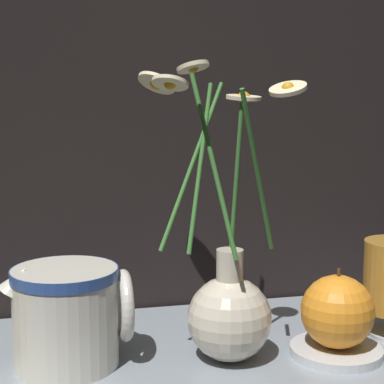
% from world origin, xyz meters
% --- Properties ---
extents(ground_plane, '(6.00, 6.00, 0.00)m').
position_xyz_m(ground_plane, '(0.00, 0.00, 0.00)').
color(ground_plane, black).
extents(shelf, '(0.70, 0.32, 0.01)m').
position_xyz_m(shelf, '(0.00, 0.00, 0.01)').
color(shelf, gray).
rests_on(shelf, ground_plane).
extents(vase_with_flowers, '(0.16, 0.19, 0.32)m').
position_xyz_m(vase_with_flowers, '(0.05, -0.03, 0.08)').
color(vase_with_flowers, beige).
rests_on(vase_with_flowers, shelf).
extents(ceramic_pitcher, '(0.14, 0.12, 0.12)m').
position_xyz_m(ceramic_pitcher, '(-0.12, -0.01, 0.07)').
color(ceramic_pitcher, beige).
rests_on(ceramic_pitcher, shelf).
extents(saucer_plate, '(0.10, 0.10, 0.01)m').
position_xyz_m(saucer_plate, '(0.17, -0.05, 0.02)').
color(saucer_plate, silver).
rests_on(saucer_plate, shelf).
extents(orange_fruit, '(0.08, 0.08, 0.09)m').
position_xyz_m(orange_fruit, '(0.17, -0.05, 0.06)').
color(orange_fruit, orange).
rests_on(orange_fruit, saucer_plate).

